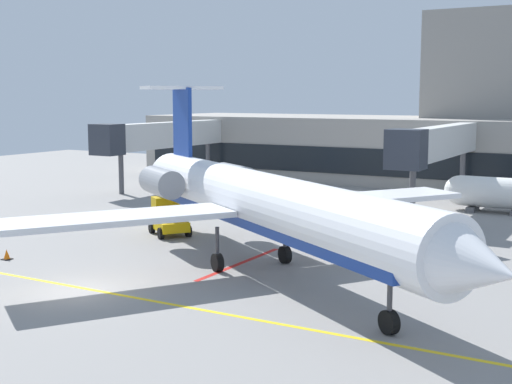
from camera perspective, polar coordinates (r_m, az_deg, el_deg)
ground at (r=32.03m, az=-14.30°, el=-7.96°), size 120.00×120.00×0.11m
terminal_building at (r=71.80m, az=18.14°, el=5.21°), size 64.69×15.90×16.75m
jet_bridge_west at (r=66.24m, az=-7.91°, el=4.55°), size 2.40×17.89×6.20m
jet_bridge_east at (r=54.10m, az=14.57°, el=3.85°), size 2.40×18.39×6.39m
regional_jet at (r=33.96m, az=0.22°, el=-0.84°), size 27.96×22.47×9.14m
baggage_tug at (r=43.76m, az=-7.20°, el=-2.12°), size 3.40×3.24×2.28m
pushback_tractor at (r=58.51m, az=-4.86°, el=0.40°), size 3.69×2.48×2.19m
fuel_tank at (r=54.30m, az=18.96°, el=-0.07°), size 7.48×2.40×2.63m
safety_cone_alpha at (r=42.03m, az=10.01°, el=-3.65°), size 0.47×0.47×0.55m
safety_cone_bravo at (r=39.11m, az=-19.71°, el=-4.87°), size 0.47×0.47×0.55m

